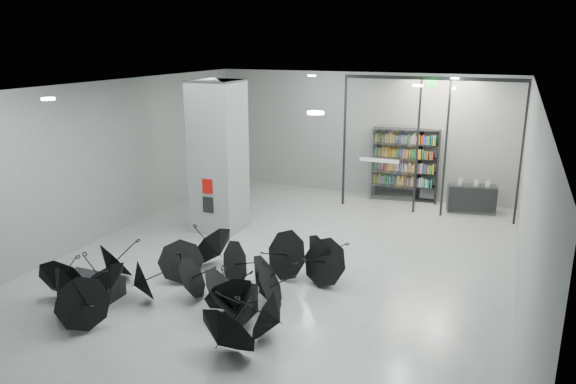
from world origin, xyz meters
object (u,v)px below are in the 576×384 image
at_px(column, 218,157).
at_px(umbrella_cluster, 204,286).
at_px(shop_counter, 471,199).
at_px(bookshelf, 405,165).
at_px(bench, 92,285).

distance_m(column, umbrella_cluster, 4.63).
bearing_deg(shop_counter, bookshelf, 154.30).
distance_m(bench, bookshelf, 10.32).
height_order(column, shop_counter, column).
xyz_separation_m(column, umbrella_cluster, (1.84, -3.90, -1.69)).
bearing_deg(shop_counter, bench, -138.21).
relative_size(column, shop_counter, 2.91).
bearing_deg(bookshelf, column, -139.70).
bearing_deg(shop_counter, umbrella_cluster, -129.35).
relative_size(bench, shop_counter, 0.90).
xyz_separation_m(column, shop_counter, (6.18, 4.20, -1.59)).
distance_m(shop_counter, umbrella_cluster, 9.19).
height_order(column, umbrella_cluster, column).
bearing_deg(bookshelf, shop_counter, -23.85).
xyz_separation_m(bookshelf, umbrella_cluster, (-2.21, -8.65, -0.84)).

